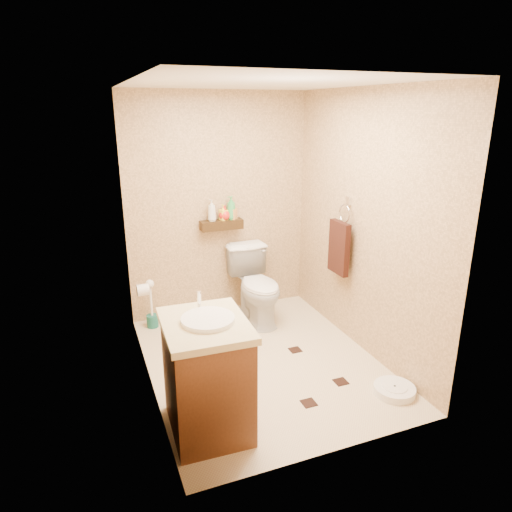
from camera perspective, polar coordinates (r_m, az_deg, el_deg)
name	(u,v)px	position (r m, az deg, el deg)	size (l,w,h in m)	color
ground	(262,361)	(4.30, 0.75, -13.01)	(2.50, 2.50, 0.00)	beige
wall_back	(219,207)	(4.97, -4.66, 6.15)	(2.00, 0.04, 2.40)	tan
wall_front	(342,288)	(2.77, 10.65, -3.90)	(2.00, 0.04, 2.40)	tan
wall_left	(141,248)	(3.58, -14.16, 0.95)	(0.04, 2.50, 2.40)	tan
wall_right	(364,225)	(4.29, 13.30, 3.81)	(0.04, 2.50, 2.40)	tan
ceiling	(263,83)	(3.69, 0.91, 20.83)	(2.00, 2.50, 0.02)	silver
wall_shelf	(222,225)	(4.94, -4.33, 3.93)	(0.46, 0.14, 0.10)	#38240F
floor_accents	(265,364)	(4.26, 1.19, -13.32)	(1.23, 1.35, 0.01)	black
toilet	(257,286)	(4.91, 0.12, -3.72)	(0.45, 0.78, 0.80)	white
vanity	(207,374)	(3.33, -6.13, -14.50)	(0.60, 0.71, 0.98)	brown
bathroom_scale	(394,390)	(4.03, 16.92, -15.70)	(0.42, 0.42, 0.07)	white
toilet_brush	(152,311)	(4.96, -12.90, -6.66)	(0.12, 0.12, 0.53)	#175D53
towel_ring	(339,245)	(4.51, 10.39, 1.34)	(0.12, 0.30, 0.76)	silver
toilet_paper	(143,290)	(4.40, -13.96, -4.13)	(0.12, 0.11, 0.12)	white
bottle_a	(212,210)	(4.87, -5.54, 5.70)	(0.09, 0.09, 0.23)	silver
bottle_b	(223,212)	(4.92, -4.10, 5.46)	(0.07, 0.08, 0.17)	yellow
bottle_c	(224,213)	(4.92, -3.97, 5.41)	(0.12, 0.12, 0.16)	red
bottle_d	(231,208)	(4.93, -3.12, 6.04)	(0.10, 0.10, 0.25)	green
bottle_e	(233,211)	(4.95, -2.94, 5.60)	(0.08, 0.08, 0.17)	#D69347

